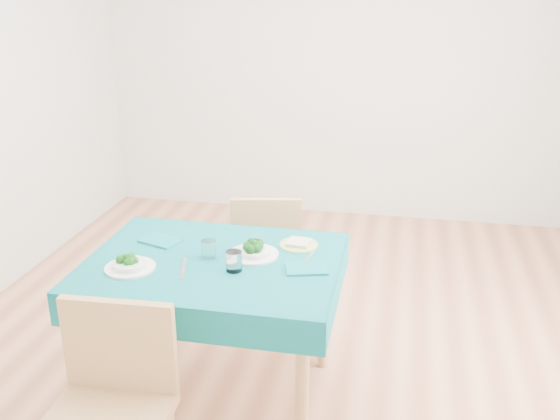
% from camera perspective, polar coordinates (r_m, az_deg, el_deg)
% --- Properties ---
extents(room_shell, '(4.02, 4.52, 2.73)m').
position_cam_1_polar(room_shell, '(3.20, 0.00, 8.36)').
color(room_shell, '#A36344').
rests_on(room_shell, ground).
extents(table, '(1.20, 0.91, 0.76)m').
position_cam_1_polar(table, '(3.18, -5.84, -10.78)').
color(table, '#085A60').
rests_on(table, ground).
extents(chair_near, '(0.49, 0.53, 1.17)m').
position_cam_1_polar(chair_near, '(2.50, -16.29, -15.70)').
color(chair_near, tan).
rests_on(chair_near, ground).
extents(chair_far, '(0.48, 0.51, 1.01)m').
position_cam_1_polar(chair_far, '(3.81, -1.21, -2.97)').
color(chair_far, tan).
rests_on(chair_far, ground).
extents(bowl_near, '(0.23, 0.23, 0.07)m').
position_cam_1_polar(bowl_near, '(2.96, -13.59, -4.64)').
color(bowl_near, white).
rests_on(bowl_near, table).
extents(bowl_far, '(0.25, 0.25, 0.07)m').
position_cam_1_polar(bowl_far, '(3.01, -2.46, -3.54)').
color(bowl_far, white).
rests_on(bowl_far, table).
extents(fork_near, '(0.08, 0.17, 0.00)m').
position_cam_1_polar(fork_near, '(2.98, -13.73, -5.21)').
color(fork_near, silver).
rests_on(fork_near, table).
extents(knife_near, '(0.08, 0.23, 0.00)m').
position_cam_1_polar(knife_near, '(2.93, -8.82, -5.27)').
color(knife_near, silver).
rests_on(knife_near, table).
extents(fork_far, '(0.10, 0.19, 0.00)m').
position_cam_1_polar(fork_far, '(3.13, -3.07, -3.27)').
color(fork_far, silver).
rests_on(fork_far, table).
extents(knife_far, '(0.05, 0.19, 0.00)m').
position_cam_1_polar(knife_far, '(2.98, 2.39, -4.59)').
color(knife_far, silver).
rests_on(knife_far, table).
extents(napkin_near, '(0.23, 0.19, 0.01)m').
position_cam_1_polar(napkin_near, '(3.24, -10.87, -2.75)').
color(napkin_near, '#0C656A').
rests_on(napkin_near, table).
extents(napkin_far, '(0.22, 0.18, 0.01)m').
position_cam_1_polar(napkin_far, '(2.89, 2.42, -5.39)').
color(napkin_far, '#0C656A').
rests_on(napkin_far, table).
extents(tumbler_center, '(0.07, 0.07, 0.09)m').
position_cam_1_polar(tumbler_center, '(3.00, -6.54, -3.59)').
color(tumbler_center, white).
rests_on(tumbler_center, table).
extents(tumbler_side, '(0.07, 0.07, 0.10)m').
position_cam_1_polar(tumbler_side, '(2.87, -4.23, -4.69)').
color(tumbler_side, white).
rests_on(tumbler_side, table).
extents(side_plate, '(0.19, 0.19, 0.01)m').
position_cam_1_polar(side_plate, '(3.13, 1.72, -3.20)').
color(side_plate, '#B0D065').
rests_on(side_plate, table).
extents(bread_slice, '(0.12, 0.12, 0.02)m').
position_cam_1_polar(bread_slice, '(3.13, 1.72, -2.99)').
color(bread_slice, beige).
rests_on(bread_slice, side_plate).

